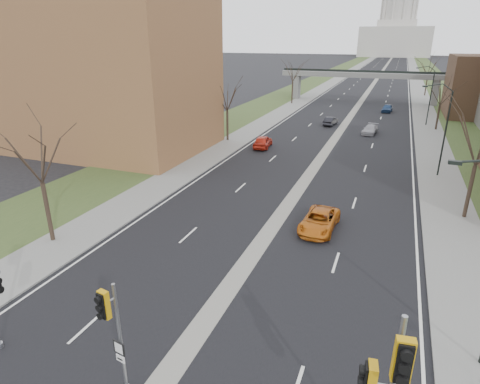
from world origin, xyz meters
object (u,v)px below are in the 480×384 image
Objects in this scene: car_right_mid at (370,129)px; signal_pole_median at (112,323)px; car_right_far at (387,108)px; signal_pole_right at (386,382)px; car_right_near at (319,221)px; car_left_near at (263,141)px; car_left_far at (331,121)px.

signal_pole_median is at bearing -89.13° from car_right_mid.
car_right_far is at bearing 92.57° from car_right_mid.
signal_pole_right is 69.12m from car_right_far.
car_left_near is at bearing 120.72° from car_right_near.
signal_pole_median is 9.05m from signal_pole_right.
signal_pole_median reaches higher than car_left_far.
car_left_far is 0.92× the size of car_right_mid.
signal_pole_right is 1.24× the size of car_right_near.
car_left_near reaches higher than car_left_far.
car_left_near is 34.88m from car_right_far.
car_right_far is (7.68, 15.58, 0.05)m from car_left_far.
car_left_near is at bearing -125.93° from car_right_mid.
car_left_near is at bearing 110.45° from signal_pole_median.
signal_pole_median is at bearing 94.09° from car_left_near.
car_left_far is 37.21m from car_right_near.
car_right_near is at bearing -87.89° from car_right_far.
car_right_near reaches higher than car_right_mid.
signal_pole_median is 17.50m from car_right_near.
signal_pole_median reaches higher than car_right_mid.
signal_pole_right reaches higher than car_right_near.
signal_pole_median is at bearing 173.47° from signal_pole_right.
car_left_far reaches higher than car_right_mid.
car_right_near is 52.49m from car_right_far.
car_left_far is 17.37m from car_right_far.
car_left_near reaches higher than car_right_mid.
car_left_far is 7.37m from car_right_mid.
car_right_near is 32.84m from car_right_mid.
car_left_far is (5.58, 16.68, -0.11)m from car_left_near.
car_left_far is 0.81× the size of car_right_near.
car_right_mid is at bearing -89.55° from car_right_far.
car_left_far is at bearing 100.64° from car_right_near.
signal_pole_right is at bearing 107.88° from car_left_far.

